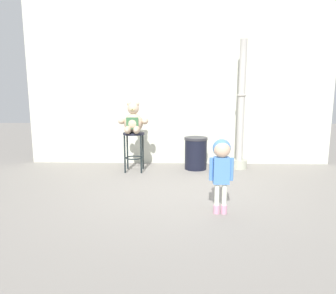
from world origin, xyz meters
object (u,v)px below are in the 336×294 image
(bar_stool_with_teddy, at_px, (134,143))
(lamppost, at_px, (241,120))
(teddy_bear, at_px, (133,121))
(child_walking, at_px, (222,160))
(trash_bin, at_px, (196,153))

(bar_stool_with_teddy, xyz_separation_m, lamppost, (2.16, 0.30, 0.45))
(teddy_bear, height_order, child_walking, teddy_bear)
(child_walking, height_order, lamppost, lamppost)
(bar_stool_with_teddy, distance_m, trash_bin, 1.29)
(bar_stool_with_teddy, height_order, trash_bin, bar_stool_with_teddy)
(trash_bin, bearing_deg, teddy_bear, -168.81)
(lamppost, bearing_deg, trash_bin, -174.73)
(trash_bin, bearing_deg, lamppost, 5.27)
(bar_stool_with_teddy, distance_m, teddy_bear, 0.44)
(bar_stool_with_teddy, relative_size, child_walking, 0.81)
(bar_stool_with_teddy, xyz_separation_m, trash_bin, (1.25, 0.22, -0.23))
(bar_stool_with_teddy, bearing_deg, teddy_bear, -90.00)
(trash_bin, distance_m, lamppost, 1.14)
(child_walking, xyz_separation_m, lamppost, (0.74, 2.47, 0.31))
(bar_stool_with_teddy, xyz_separation_m, teddy_bear, (0.00, -0.03, 0.44))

